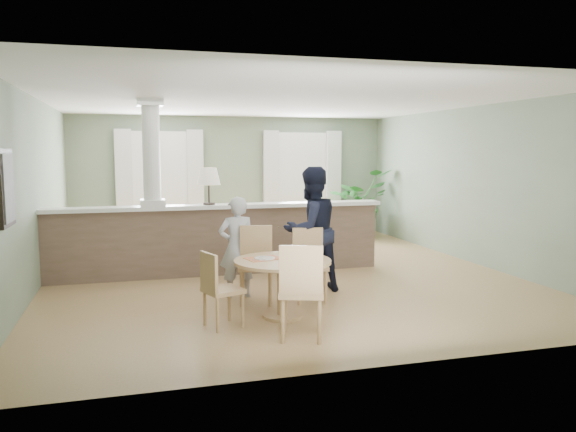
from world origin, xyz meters
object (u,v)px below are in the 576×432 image
object	(u,v)px
chair_side	(218,286)
child_person	(237,247)
chair_near	(301,287)
man_person	(311,230)
sofa	(256,234)
chair_far_man	(309,261)
chair_far_boy	(256,260)
houseplant	(358,203)
dining_table	(283,271)

from	to	relation	value
chair_side	child_person	distance (m)	1.33
chair_near	man_person	distance (m)	2.02
chair_side	child_person	size ratio (longest dim) A/B	0.63
sofa	chair_far_man	size ratio (longest dim) A/B	3.25
sofa	chair_far_boy	distance (m)	2.99
houseplant	dining_table	distance (m)	6.36
houseplant	man_person	bearing A→B (deg)	-119.87
sofa	child_person	size ratio (longest dim) A/B	2.26
dining_table	chair_side	distance (m)	0.82
man_person	chair_far_boy	bearing A→B (deg)	-1.71
sofa	dining_table	xyz separation A→B (m)	(-0.49, -3.68, 0.10)
chair_side	houseplant	bearing A→B (deg)	-54.28
chair_near	chair_side	distance (m)	1.00
chair_far_man	houseplant	bearing A→B (deg)	68.34
houseplant	chair_far_boy	xyz separation A→B (m)	(-3.39, -4.71, -0.23)
dining_table	chair_far_boy	size ratio (longest dim) A/B	1.16
houseplant	chair_side	distance (m)	6.96
houseplant	child_person	xyz separation A→B (m)	(-3.58, -4.43, -0.10)
chair_side	dining_table	bearing A→B (deg)	-94.79
chair_far_man	chair_side	world-z (taller)	chair_far_man
dining_table	chair_far_man	distance (m)	0.85
chair_near	chair_side	world-z (taller)	chair_near
child_person	chair_far_boy	bearing A→B (deg)	124.71
houseplant	dining_table	bearing A→B (deg)	-120.57
dining_table	houseplant	bearing A→B (deg)	59.43
sofa	child_person	bearing A→B (deg)	-122.67
child_person	man_person	bearing A→B (deg)	178.69
dining_table	chair_side	world-z (taller)	chair_side
dining_table	man_person	distance (m)	1.26
dining_table	chair_near	size ratio (longest dim) A/B	1.12
chair_far_man	chair_near	distance (m)	1.61
houseplant	dining_table	world-z (taller)	houseplant
sofa	dining_table	size ratio (longest dim) A/B	2.69
chair_far_man	man_person	distance (m)	0.52
sofa	child_person	xyz separation A→B (m)	(-0.84, -2.64, 0.23)
chair_far_man	sofa	bearing A→B (deg)	98.38
dining_table	chair_side	size ratio (longest dim) A/B	1.34
chair_near	houseplant	bearing A→B (deg)	-98.61
sofa	chair_near	world-z (taller)	chair_near
dining_table	chair_far_man	xyz separation A→B (m)	(0.53, 0.66, -0.03)
houseplant	chair_near	size ratio (longest dim) A/B	1.52
sofa	chair_far_boy	size ratio (longest dim) A/B	3.12
child_person	houseplant	bearing A→B (deg)	-128.96
dining_table	chair_far_man	size ratio (longest dim) A/B	1.21
chair_near	chair_far_boy	bearing A→B (deg)	-67.09
dining_table	chair_far_man	bearing A→B (deg)	50.91
man_person	chair_far_man	bearing A→B (deg)	49.63
chair_near	child_person	xyz separation A→B (m)	(-0.31, 1.89, 0.12)
houseplant	man_person	size ratio (longest dim) A/B	0.89
chair_far_boy	man_person	bearing A→B (deg)	30.82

